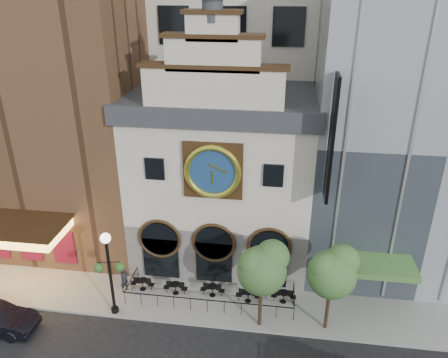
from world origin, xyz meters
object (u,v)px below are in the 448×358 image
Objects in this scene: bistro_1 at (175,288)px; bistro_3 at (248,295)px; tree_left at (263,267)px; pedestrian at (124,280)px; bistro_4 at (283,296)px; lamppost at (109,265)px; bistro_0 at (142,284)px; bistro_2 at (212,290)px; tree_right at (333,271)px.

bistro_3 is (4.78, -0.11, 0.00)m from bistro_1.
bistro_1 is at bearing 160.45° from tree_left.
bistro_4 is at bearing -67.94° from pedestrian.
lamppost is (0.05, -2.01, 2.61)m from pedestrian.
tree_left is at bearing -14.91° from bistro_0.
bistro_1 is 7.02m from bistro_4.
pedestrian reaches higher than bistro_4.
lamppost is at bearing -114.55° from bistro_0.
bistro_2 is 0.87× the size of pedestrian.
lamppost reaches higher than bistro_4.
lamppost reaches higher than pedestrian.
tree_right is at bearing -14.53° from bistro_2.
tree_right is (4.80, -1.61, 3.60)m from bistro_3.
bistro_4 is at bearing 0.25° from bistro_0.
lamppost is at bearing -157.88° from bistro_2.
bistro_0 is 9.02m from tree_left.
tree_left is at bearing -121.68° from bistro_4.
bistro_0 is 4.70m from bistro_2.
pedestrian reaches higher than bistro_0.
bistro_2 is 0.28× the size of tree_left.
tree_right is at bearing -9.44° from lamppost.
bistro_1 is at bearing -66.35° from pedestrian.
bistro_2 and bistro_3 have the same top height.
pedestrian is 3.29m from lamppost.
bistro_1 is 1.00× the size of bistro_4.
bistro_2 is (4.70, 0.03, 0.00)m from bistro_0.
bistro_0 is 7.05m from bistro_3.
tree_left reaches higher than pedestrian.
bistro_0 is 2.27m from bistro_1.
bistro_2 is at bearing 2.98° from bistro_1.
tree_right is (12.95, -1.52, 3.15)m from pedestrian.
bistro_0 is at bearing 178.28° from bistro_3.
tree_left reaches higher than bistro_1.
lamppost is (-8.10, -2.10, 3.05)m from bistro_3.
bistro_0 is 12.51m from tree_right.
bistro_1 and bistro_3 have the same top height.
bistro_2 is at bearing -66.56° from pedestrian.
tree_right reaches higher than bistro_3.
bistro_1 is 0.28× the size of tree_left.
lamppost is (-1.06, -2.31, 3.05)m from bistro_0.
bistro_0 is at bearing 177.49° from bistro_1.
bistro_1 is 2.43m from bistro_2.
tree_right is (12.90, 0.49, 0.55)m from lamppost.
bistro_4 is 4.48m from tree_left.
bistro_4 is at bearing 1.14° from bistro_1.
pedestrian is at bearing -176.72° from bistro_2.
tree_right is (7.14, -1.85, 3.60)m from bistro_2.
bistro_0 and bistro_3 have the same top height.
bistro_4 is (7.02, 0.14, 0.00)m from bistro_1.
pedestrian is (-3.37, -0.21, 0.45)m from bistro_1.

